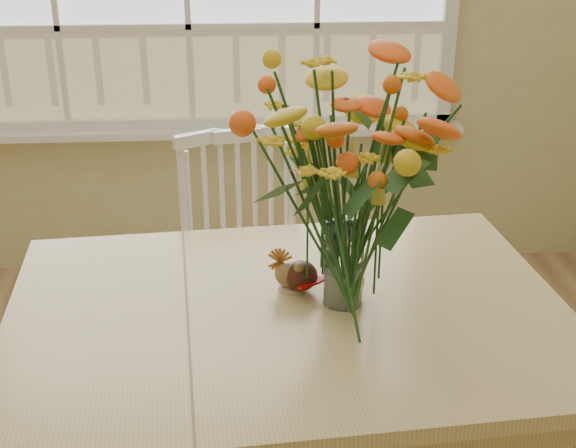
{
  "coord_description": "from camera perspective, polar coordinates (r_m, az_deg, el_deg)",
  "views": [
    {
      "loc": [
        0.21,
        -1.14,
        1.73
      ],
      "look_at": [
        0.32,
        0.54,
        0.97
      ],
      "focal_mm": 48.0,
      "sensor_mm": 36.0,
      "label": 1
    }
  ],
  "objects": [
    {
      "name": "dining_table",
      "position": [
        1.98,
        0.04,
        -8.49
      ],
      "size": [
        1.47,
        1.11,
        0.75
      ],
      "rotation": [
        0.0,
        0.0,
        0.08
      ],
      "color": "tan",
      "rests_on": "floor"
    },
    {
      "name": "windsor_chair",
      "position": [
        2.7,
        -3.15,
        -2.3
      ],
      "size": [
        0.51,
        0.49,
        0.93
      ],
      "rotation": [
        0.0,
        0.0,
        0.21
      ],
      "color": "white",
      "rests_on": "floor"
    },
    {
      "name": "flower_vase",
      "position": [
        1.82,
        4.35,
        3.4
      ],
      "size": [
        0.47,
        0.47,
        0.56
      ],
      "color": "white",
      "rests_on": "dining_table"
    },
    {
      "name": "pumpkin",
      "position": [
        1.98,
        4.39,
        -4.34
      ],
      "size": [
        0.09,
        0.09,
        0.07
      ],
      "primitive_type": "ellipsoid",
      "color": "orange",
      "rests_on": "dining_table"
    },
    {
      "name": "turkey_figurine",
      "position": [
        1.99,
        0.17,
        -3.82
      ],
      "size": [
        0.1,
        0.08,
        0.1
      ],
      "rotation": [
        0.0,
        0.0,
        -0.29
      ],
      "color": "#CCB78C",
      "rests_on": "dining_table"
    },
    {
      "name": "dark_gourd",
      "position": [
        1.99,
        0.96,
        -3.96
      ],
      "size": [
        0.12,
        0.09,
        0.08
      ],
      "color": "#38160F",
      "rests_on": "dining_table"
    }
  ]
}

